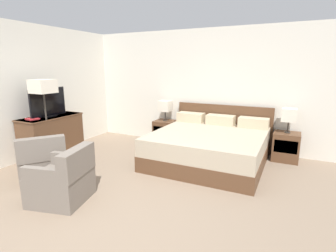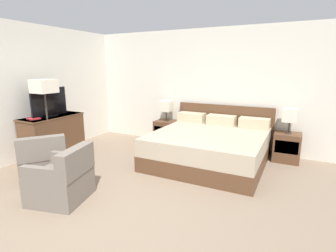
{
  "view_description": "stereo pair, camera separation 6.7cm",
  "coord_description": "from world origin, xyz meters",
  "px_view_note": "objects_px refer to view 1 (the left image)",
  "views": [
    {
      "loc": [
        2.03,
        -2.27,
        1.8
      ],
      "look_at": [
        0.0,
        1.86,
        0.75
      ],
      "focal_mm": 28.0,
      "sensor_mm": 36.0,
      "label": 1
    },
    {
      "loc": [
        2.09,
        -2.24,
        1.8
      ],
      "look_at": [
        0.0,
        1.86,
        0.75
      ],
      "focal_mm": 28.0,
      "sensor_mm": 36.0,
      "label": 2
    }
  ],
  "objects_px": {
    "tv": "(48,103)",
    "armchair_by_window": "(43,163)",
    "nightstand_left": "(165,132)",
    "dresser": "(52,136)",
    "bed": "(209,146)",
    "nightstand_right": "(286,147)",
    "table_lamp_right": "(289,115)",
    "floor_lamp": "(43,92)",
    "book_red_cover": "(32,119)",
    "armchair_companion": "(63,181)",
    "table_lamp_left": "(165,106)"
  },
  "relations": [
    {
      "from": "tv",
      "to": "armchair_by_window",
      "type": "height_order",
      "value": "tv"
    },
    {
      "from": "nightstand_left",
      "to": "dresser",
      "type": "height_order",
      "value": "dresser"
    },
    {
      "from": "bed",
      "to": "nightstand_right",
      "type": "height_order",
      "value": "bed"
    },
    {
      "from": "table_lamp_right",
      "to": "dresser",
      "type": "bearing_deg",
      "value": -156.97
    },
    {
      "from": "nightstand_right",
      "to": "floor_lamp",
      "type": "bearing_deg",
      "value": -152.37
    },
    {
      "from": "nightstand_right",
      "to": "dresser",
      "type": "relative_size",
      "value": 0.46
    },
    {
      "from": "nightstand_right",
      "to": "tv",
      "type": "distance_m",
      "value": 4.72
    },
    {
      "from": "nightstand_left",
      "to": "book_red_cover",
      "type": "xyz_separation_m",
      "value": [
        -1.67,
        -2.2,
        0.57
      ]
    },
    {
      "from": "nightstand_right",
      "to": "armchair_companion",
      "type": "height_order",
      "value": "armchair_companion"
    },
    {
      "from": "book_red_cover",
      "to": "armchair_companion",
      "type": "relative_size",
      "value": 0.25
    },
    {
      "from": "table_lamp_left",
      "to": "table_lamp_right",
      "type": "xyz_separation_m",
      "value": [
        2.62,
        0.0,
        0.0
      ]
    },
    {
      "from": "bed",
      "to": "armchair_companion",
      "type": "bearing_deg",
      "value": -119.68
    },
    {
      "from": "bed",
      "to": "table_lamp_right",
      "type": "distance_m",
      "value": 1.61
    },
    {
      "from": "floor_lamp",
      "to": "armchair_by_window",
      "type": "bearing_deg",
      "value": -46.97
    },
    {
      "from": "armchair_by_window",
      "to": "floor_lamp",
      "type": "distance_m",
      "value": 1.33
    },
    {
      "from": "armchair_by_window",
      "to": "floor_lamp",
      "type": "relative_size",
      "value": 0.61
    },
    {
      "from": "tv",
      "to": "floor_lamp",
      "type": "relative_size",
      "value": 0.51
    },
    {
      "from": "tv",
      "to": "nightstand_left",
      "type": "bearing_deg",
      "value": 48.08
    },
    {
      "from": "book_red_cover",
      "to": "armchair_companion",
      "type": "height_order",
      "value": "book_red_cover"
    },
    {
      "from": "dresser",
      "to": "armchair_companion",
      "type": "xyz_separation_m",
      "value": [
        1.64,
        -1.23,
        -0.14
      ]
    },
    {
      "from": "bed",
      "to": "nightstand_right",
      "type": "distance_m",
      "value": 1.5
    },
    {
      "from": "table_lamp_right",
      "to": "bed",
      "type": "bearing_deg",
      "value": -150.78
    },
    {
      "from": "nightstand_left",
      "to": "table_lamp_right",
      "type": "height_order",
      "value": "table_lamp_right"
    },
    {
      "from": "table_lamp_right",
      "to": "floor_lamp",
      "type": "relative_size",
      "value": 0.3
    },
    {
      "from": "table_lamp_left",
      "to": "dresser",
      "type": "relative_size",
      "value": 0.39
    },
    {
      "from": "table_lamp_right",
      "to": "nightstand_right",
      "type": "bearing_deg",
      "value": -90.0
    },
    {
      "from": "armchair_by_window",
      "to": "armchair_companion",
      "type": "relative_size",
      "value": 1.15
    },
    {
      "from": "nightstand_right",
      "to": "floor_lamp",
      "type": "relative_size",
      "value": 0.35
    },
    {
      "from": "bed",
      "to": "dresser",
      "type": "xyz_separation_m",
      "value": [
        -2.96,
        -1.08,
        0.11
      ]
    },
    {
      "from": "tv",
      "to": "armchair_by_window",
      "type": "distance_m",
      "value": 1.43
    },
    {
      "from": "nightstand_right",
      "to": "book_red_cover",
      "type": "relative_size",
      "value": 2.68
    },
    {
      "from": "tv",
      "to": "table_lamp_right",
      "type": "bearing_deg",
      "value": 23.27
    },
    {
      "from": "nightstand_left",
      "to": "table_lamp_left",
      "type": "relative_size",
      "value": 1.17
    },
    {
      "from": "book_red_cover",
      "to": "tv",
      "type": "bearing_deg",
      "value": 87.34
    },
    {
      "from": "bed",
      "to": "table_lamp_left",
      "type": "height_order",
      "value": "table_lamp_left"
    },
    {
      "from": "nightstand_left",
      "to": "tv",
      "type": "height_order",
      "value": "tv"
    },
    {
      "from": "armchair_by_window",
      "to": "nightstand_left",
      "type": "bearing_deg",
      "value": 72.43
    },
    {
      "from": "floor_lamp",
      "to": "dresser",
      "type": "bearing_deg",
      "value": 130.27
    },
    {
      "from": "table_lamp_left",
      "to": "table_lamp_right",
      "type": "bearing_deg",
      "value": 0.0
    },
    {
      "from": "table_lamp_right",
      "to": "tv",
      "type": "height_order",
      "value": "tv"
    },
    {
      "from": "nightstand_left",
      "to": "armchair_companion",
      "type": "bearing_deg",
      "value": -90.16
    },
    {
      "from": "armchair_by_window",
      "to": "floor_lamp",
      "type": "bearing_deg",
      "value": 133.03
    },
    {
      "from": "table_lamp_left",
      "to": "table_lamp_right",
      "type": "relative_size",
      "value": 1.0
    },
    {
      "from": "nightstand_right",
      "to": "armchair_companion",
      "type": "bearing_deg",
      "value": -130.8
    },
    {
      "from": "bed",
      "to": "book_red_cover",
      "type": "xyz_separation_m",
      "value": [
        -2.98,
        -1.47,
        0.53
      ]
    },
    {
      "from": "nightstand_right",
      "to": "dresser",
      "type": "bearing_deg",
      "value": -156.99
    },
    {
      "from": "bed",
      "to": "nightstand_right",
      "type": "xyz_separation_m",
      "value": [
        1.31,
        0.73,
        -0.04
      ]
    },
    {
      "from": "armchair_companion",
      "to": "table_lamp_right",
      "type": "bearing_deg",
      "value": 49.21
    },
    {
      "from": "table_lamp_right",
      "to": "tv",
      "type": "xyz_separation_m",
      "value": [
        -4.27,
        -1.84,
        0.2
      ]
    },
    {
      "from": "bed",
      "to": "tv",
      "type": "bearing_deg",
      "value": -159.56
    }
  ]
}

